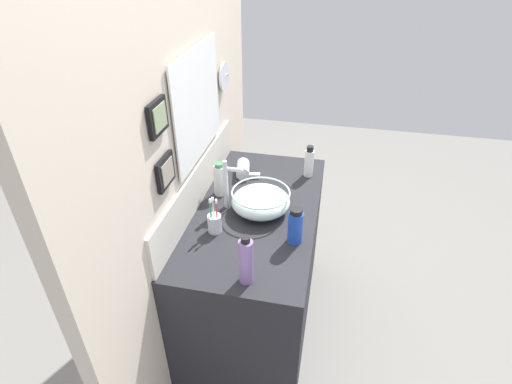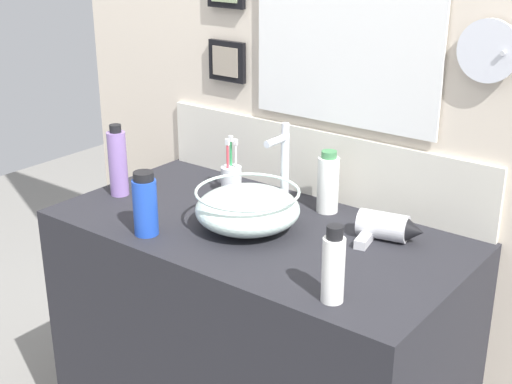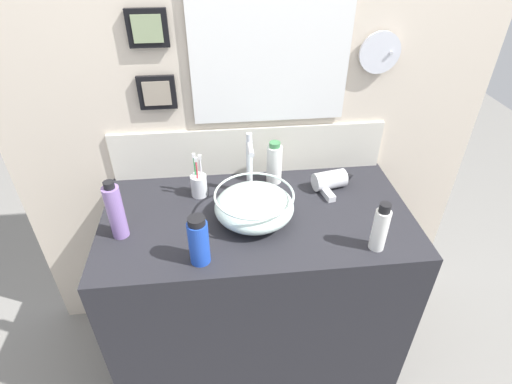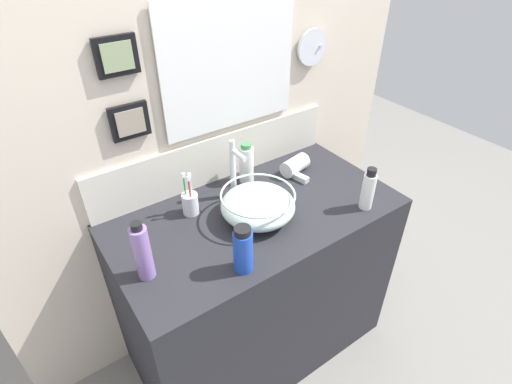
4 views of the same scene
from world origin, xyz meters
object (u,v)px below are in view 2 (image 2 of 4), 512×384
at_px(spray_bottle, 328,183).
at_px(lotion_bottle, 118,162).
at_px(shampoo_bottle, 333,267).
at_px(hair_drier, 388,228).
at_px(soap_dispenser, 145,205).
at_px(faucet, 283,163).
at_px(glass_bowl_sink, 248,208).
at_px(toothbrush_cup, 231,179).

bearing_deg(spray_bottle, lotion_bottle, -154.58).
distance_m(lotion_bottle, shampoo_bottle, 0.86).
bearing_deg(hair_drier, soap_dispenser, -145.92).
distance_m(hair_drier, shampoo_bottle, 0.36).
bearing_deg(faucet, shampoo_bottle, -42.54).
distance_m(glass_bowl_sink, soap_dispenser, 0.27).
bearing_deg(hair_drier, faucet, -179.58).
relative_size(soap_dispenser, shampoo_bottle, 0.97).
distance_m(lotion_bottle, soap_dispenser, 0.31).
height_order(glass_bowl_sink, lotion_bottle, lotion_bottle).
distance_m(shampoo_bottle, spray_bottle, 0.51).
xyz_separation_m(soap_dispenser, shampoo_bottle, (0.58, -0.00, -0.00)).
bearing_deg(toothbrush_cup, soap_dispenser, -89.20).
height_order(faucet, hair_drier, faucet).
bearing_deg(glass_bowl_sink, lotion_bottle, -175.51).
bearing_deg(lotion_bottle, spray_bottle, 25.42).
relative_size(toothbrush_cup, shampoo_bottle, 1.01).
bearing_deg(toothbrush_cup, hair_drier, -0.75).
height_order(glass_bowl_sink, spray_bottle, spray_bottle).
height_order(glass_bowl_sink, hair_drier, glass_bowl_sink).
xyz_separation_m(hair_drier, toothbrush_cup, (-0.53, 0.01, 0.01)).
height_order(toothbrush_cup, shampoo_bottle, toothbrush_cup).
xyz_separation_m(soap_dispenser, spray_bottle, (0.30, 0.42, 0.00)).
relative_size(hair_drier, toothbrush_cup, 1.01).
relative_size(soap_dispenser, spray_bottle, 0.96).
bearing_deg(soap_dispenser, toothbrush_cup, 90.80).
relative_size(hair_drier, spray_bottle, 1.01).
relative_size(faucet, hair_drier, 1.41).
bearing_deg(lotion_bottle, glass_bowl_sink, 4.49).
height_order(glass_bowl_sink, shampoo_bottle, shampoo_bottle).
xyz_separation_m(faucet, shampoo_bottle, (0.38, -0.35, -0.06)).
height_order(hair_drier, shampoo_bottle, shampoo_bottle).
bearing_deg(toothbrush_cup, spray_bottle, 11.68).
relative_size(faucet, lotion_bottle, 1.17).
bearing_deg(shampoo_bottle, glass_bowl_sink, 153.56).
bearing_deg(toothbrush_cup, faucet, -2.72).
relative_size(glass_bowl_sink, shampoo_bottle, 1.57).
height_order(faucet, spray_bottle, faucet).
relative_size(faucet, soap_dispenser, 1.48).
height_order(faucet, toothbrush_cup, faucet).
xyz_separation_m(toothbrush_cup, spray_bottle, (0.30, 0.06, 0.04)).
bearing_deg(lotion_bottle, shampoo_bottle, -10.37).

